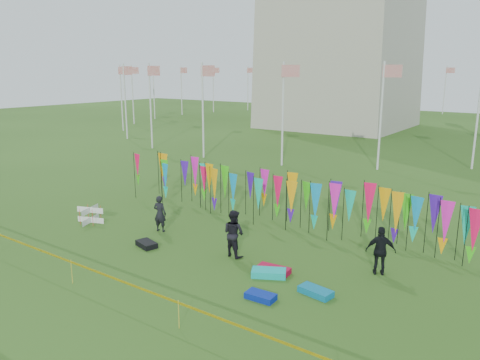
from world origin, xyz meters
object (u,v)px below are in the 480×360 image
Objects in this scene: box_kite at (90,215)px; kite_bag_blue at (261,296)px; person_mid at (234,233)px; person_left at (160,214)px; kite_bag_black at (147,244)px; kite_bag_teal at (316,291)px; kite_bag_red at (273,270)px; kite_bag_turquoise at (269,273)px; person_right at (381,251)px.

box_kite reaches higher than kite_bag_blue.
person_left is at bearing 2.66° from person_mid.
kite_bag_blue is at bearing -9.69° from kite_bag_black.
kite_bag_teal is at bearing 45.28° from kite_bag_blue.
person_left is 2.14m from kite_bag_black.
kite_bag_black is at bearing -171.28° from kite_bag_red.
person_mid is 1.55× the size of kite_bag_turquoise.
box_kite is 0.82× the size of kite_bag_blue.
kite_bag_turquoise reaches higher than kite_bag_red.
person_mid is 1.69× the size of kite_bag_teal.
kite_bag_teal is at bearing 1.68° from kite_bag_black.
kite_bag_blue is at bearing 144.66° from person_left.
box_kite is 3.88m from person_left.
person_left reaches higher than kite_bag_teal.
box_kite is at bearing 2.80° from person_left.
person_right is (13.69, 2.43, 0.51)m from box_kite.
kite_bag_black is (-9.07, -3.07, -0.81)m from person_right.
box_kite is 12.51m from kite_bag_teal.
kite_bag_teal is (7.88, 0.23, -0.00)m from kite_bag_black.
kite_bag_red is 2.18m from kite_bag_teal.
person_right is 1.86× the size of kite_bag_blue.
kite_bag_red is 5.88m from kite_bag_black.
person_left is at bearing 170.08° from kite_bag_teal.
person_right is at bearing 18.70° from kite_bag_black.
kite_bag_blue is (0.72, -1.66, -0.02)m from kite_bag_turquoise.
person_mid is at bearing 167.96° from kite_bag_red.
kite_bag_black is (-3.64, -1.36, -0.86)m from person_mid.
person_left is 4.59m from person_mid.
box_kite is 11.31m from kite_bag_blue.
box_kite is at bearing 178.11° from kite_bag_teal.
person_left is at bearing 117.67° from kite_bag_black.
kite_bag_turquoise is 1.81m from kite_bag_blue.
person_right is 4.19m from kite_bag_turquoise.
box_kite is 0.47× the size of person_left.
kite_bag_turquoise is 1.01× the size of kite_bag_red.
person_left reaches higher than box_kite.
kite_bag_red is (-0.02, 0.35, -0.01)m from kite_bag_turquoise.
person_mid is 1.05× the size of person_right.
kite_bag_red is at bearing 8.72° from kite_bag_black.
person_mid is 3.98m from kite_bag_black.
person_left is 1.75× the size of kite_bag_black.
box_kite reaches higher than kite_bag_black.
person_mid is (4.57, -0.42, 0.11)m from person_left.
person_right is (5.43, 1.72, -0.05)m from person_mid.
kite_bag_black is (-5.81, -0.89, 0.00)m from kite_bag_red.
person_right is at bearing 33.75° from kite_bag_red.
kite_bag_teal reaches higher than kite_bag_blue.
kite_bag_blue is (7.48, -2.89, -0.76)m from person_left.
person_mid is 1.96× the size of kite_bag_black.
person_mid is 2.38m from kite_bag_red.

